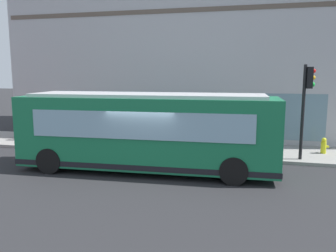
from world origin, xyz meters
The scene contains 11 objects.
ground centered at (0.00, 0.00, 0.00)m, with size 120.00×120.00×0.00m, color #262628.
sidewalk_curb centered at (4.40, 0.00, 0.07)m, with size 3.60×40.00×0.15m, color gray.
building_corner centered at (10.86, 0.00, 6.47)m, with size 9.37×21.39×12.96m.
city_bus_nearside centered at (0.38, 0.15, 1.55)m, with size 3.00×10.15×3.07m.
traffic_light_near_corner centered at (3.15, -6.07, 2.98)m, with size 0.32×0.49×4.06m.
fire_hydrant centered at (4.58, -7.13, 0.51)m, with size 0.35×0.35×0.74m.
pedestrian_near_hydrant centered at (3.67, 5.75, 1.08)m, with size 0.32×0.32×1.63m.
pedestrian_walking_along_curb centered at (5.57, 2.45, 1.17)m, with size 0.32×0.32×1.76m.
pedestrian_near_building_entrance centered at (5.28, 3.97, 1.08)m, with size 0.32×0.32×1.62m.
pedestrian_by_light_pole centered at (4.00, 8.29, 1.04)m, with size 0.32×0.32×1.57m.
newspaper_vending_box centered at (4.06, -0.07, 0.60)m, with size 0.44×0.43×0.90m.
Camera 1 is at (-12.42, -3.91, 3.88)m, focal length 36.96 mm.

